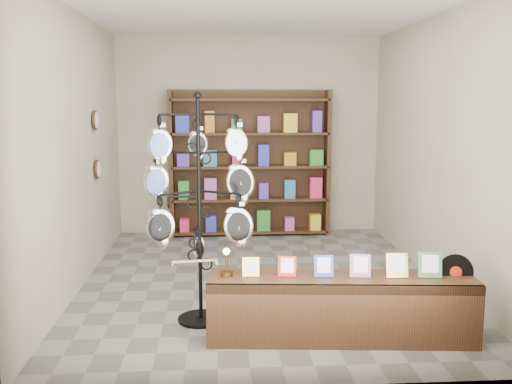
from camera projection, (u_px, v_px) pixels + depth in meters
ground at (261, 280)px, 6.56m from camera, size 5.00×5.00×0.00m
room_envelope at (261, 118)px, 6.27m from camera, size 5.00×5.00×5.00m
display_tree at (199, 191)px, 5.15m from camera, size 1.09×0.93×2.12m
front_shelf at (341, 308)px, 4.88m from camera, size 2.30×0.65×0.80m
back_shelving at (250, 168)px, 8.66m from camera, size 2.42×0.36×2.20m
wall_clocks at (96, 145)px, 6.98m from camera, size 0.03×0.24×0.84m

